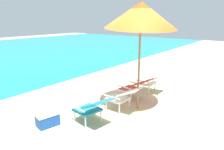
# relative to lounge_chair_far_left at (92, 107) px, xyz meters

# --- Properties ---
(ground_plane) EXTENTS (40.00, 40.00, 0.00)m
(ground_plane) POSITION_rel_lounge_chair_far_left_xyz_m (1.37, 4.01, -0.40)
(ground_plane) COLOR #CCB78E
(lounge_chair_far_left) EXTENTS (0.65, 0.94, 0.68)m
(lounge_chair_far_left) POSITION_rel_lounge_chair_far_left_xyz_m (0.00, 0.00, 0.00)
(lounge_chair_far_left) COLOR teal
(lounge_chair_far_left) RESTS_ON ground_plane
(lounge_chair_near_left) EXTENTS (0.56, 0.88, 0.68)m
(lounge_chair_near_left) POSITION_rel_lounge_chair_far_left_xyz_m (0.99, -0.15, 0.00)
(lounge_chair_near_left) COLOR silver
(lounge_chair_near_left) RESTS_ON ground_plane
(lounge_chair_near_right) EXTENTS (0.64, 0.93, 0.68)m
(lounge_chair_near_right) POSITION_rel_lounge_chair_far_left_xyz_m (1.80, 0.00, 0.00)
(lounge_chair_near_right) COLOR red
(lounge_chair_near_right) RESTS_ON ground_plane
(lounge_chair_far_right) EXTENTS (0.56, 0.89, 0.68)m
(lounge_chair_far_right) POSITION_rel_lounge_chair_far_left_xyz_m (2.64, -0.09, 0.00)
(lounge_chair_far_right) COLOR silver
(lounge_chair_far_right) RESTS_ON ground_plane
(beach_umbrella_center) EXTENTS (2.43, 2.44, 2.72)m
(beach_umbrella_center) POSITION_rel_lounge_chair_far_left_xyz_m (1.32, -0.38, 1.95)
(beach_umbrella_center) COLOR olive
(beach_umbrella_center) RESTS_ON ground_plane
(cooler_box) EXTENTS (0.53, 0.41, 0.32)m
(cooler_box) POSITION_rel_lounge_chair_far_left_xyz_m (-0.66, 0.72, -0.24)
(cooler_box) COLOR #194CA5
(cooler_box) RESTS_ON ground_plane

